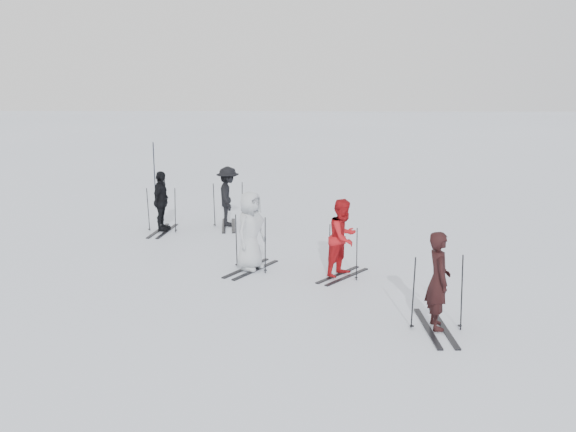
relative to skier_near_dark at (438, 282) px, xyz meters
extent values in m
plane|color=silver|center=(-2.57, 3.13, -0.82)|extent=(120.00, 120.00, 0.00)
imported|color=black|center=(0.00, 0.00, 0.00)|extent=(0.42, 0.61, 1.64)
imported|color=#B01318|center=(-1.39, 2.81, -0.01)|extent=(0.97, 1.00, 1.63)
imported|color=#B5BBBF|center=(-3.36, 3.23, 0.03)|extent=(0.89, 0.99, 1.70)
imported|color=black|center=(-6.02, 6.62, -0.02)|extent=(0.50, 0.98, 1.61)
imported|color=black|center=(-4.30, 7.27, 0.00)|extent=(0.73, 1.13, 1.65)
cylinder|color=black|center=(-7.70, 13.12, 0.04)|extent=(0.05, 0.05, 1.72)
camera|label=1|loc=(-2.23, -10.10, 3.35)|focal=40.00mm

